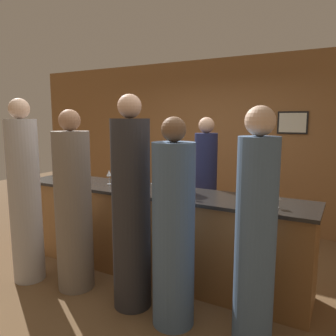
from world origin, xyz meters
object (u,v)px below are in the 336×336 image
object	(u,v)px
guest_2	(173,232)
guest_4	(73,208)
ice_bucket	(186,185)
wine_bottle_0	(61,167)
guest_3	(131,211)
bartender	(205,194)
guest_1	(255,237)
wine_bottle_1	(156,177)
guest_0	(25,197)

from	to	relation	value
guest_2	guest_4	bearing A→B (deg)	177.63
ice_bucket	wine_bottle_0	bearing A→B (deg)	174.72
guest_3	bartender	bearing A→B (deg)	81.85
bartender	guest_3	size ratio (longest dim) A/B	0.90
ice_bucket	guest_1	bearing A→B (deg)	-36.64
bartender	guest_1	world-z (taller)	guest_1
guest_1	wine_bottle_1	xyz separation A→B (m)	(-1.38, 0.80, 0.22)
guest_4	wine_bottle_0	bearing A→B (deg)	141.23
guest_1	wine_bottle_0	bearing A→B (deg)	163.57
guest_2	ice_bucket	xyz separation A→B (m)	(-0.26, 0.76, 0.25)
guest_3	wine_bottle_0	world-z (taller)	guest_3
guest_1	guest_3	xyz separation A→B (m)	(-1.17, -0.00, 0.05)
guest_0	ice_bucket	distance (m)	1.78
bartender	wine_bottle_0	bearing A→B (deg)	12.29
wine_bottle_0	guest_0	bearing A→B (deg)	-62.73
guest_4	ice_bucket	bearing A→B (deg)	36.54
guest_1	guest_3	world-z (taller)	guest_3
guest_4	ice_bucket	xyz separation A→B (m)	(0.96, 0.71, 0.21)
guest_1	wine_bottle_0	size ratio (longest dim) A/B	6.63
guest_2	wine_bottle_1	distance (m)	1.15
guest_3	ice_bucket	world-z (taller)	guest_3
wine_bottle_0	guest_3	bearing A→B (deg)	-25.71
guest_0	guest_3	world-z (taller)	guest_3
guest_4	wine_bottle_0	world-z (taller)	guest_4
guest_0	ice_bucket	size ratio (longest dim) A/B	10.23
guest_4	wine_bottle_1	distance (m)	1.00
guest_1	guest_2	world-z (taller)	guest_1
bartender	guest_1	size ratio (longest dim) A/B	0.96
guest_0	guest_4	size ratio (longest dim) A/B	1.06
guest_0	guest_4	xyz separation A→B (m)	(0.60, 0.13, -0.07)
guest_3	ice_bucket	xyz separation A→B (m)	(0.23, 0.71, 0.15)
guest_3	wine_bottle_1	bearing A→B (deg)	104.96
bartender	wine_bottle_0	xyz separation A→B (m)	(-2.06, -0.45, 0.25)
bartender	guest_1	bearing A→B (deg)	125.99
guest_2	wine_bottle_0	world-z (taller)	guest_2
guest_0	bartender	bearing A→B (deg)	44.12
guest_3	wine_bottle_1	world-z (taller)	guest_3
bartender	guest_4	bearing A→B (deg)	55.53
bartender	wine_bottle_1	world-z (taller)	bartender
guest_3	wine_bottle_1	xyz separation A→B (m)	(-0.22, 0.81, 0.18)
guest_2	guest_3	world-z (taller)	guest_3
guest_0	guest_4	distance (m)	0.61
guest_1	ice_bucket	distance (m)	1.19
wine_bottle_1	ice_bucket	world-z (taller)	wine_bottle_1
wine_bottle_1	guest_1	bearing A→B (deg)	-30.15
guest_0	guest_2	xyz separation A→B (m)	(1.82, 0.08, -0.11)
guest_2	guest_4	xyz separation A→B (m)	(-1.22, 0.05, 0.04)
bartender	guest_0	bearing A→B (deg)	44.12
guest_2	guest_3	size ratio (longest dim) A/B	0.90
guest_2	guest_3	xyz separation A→B (m)	(-0.48, 0.06, 0.10)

